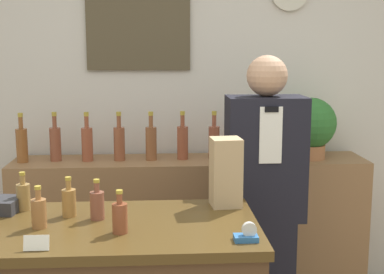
{
  "coord_description": "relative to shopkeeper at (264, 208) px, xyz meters",
  "views": [
    {
      "loc": [
        -0.09,
        -1.64,
        1.68
      ],
      "look_at": [
        0.09,
        1.11,
        1.21
      ],
      "focal_mm": 50.0,
      "sensor_mm": 36.0,
      "label": 1
    }
  ],
  "objects": [
    {
      "name": "shelf_bottle_6",
      "position": [
        -0.21,
        0.62,
        0.26
      ],
      "size": [
        0.07,
        0.07,
        0.31
      ],
      "color": "brown",
      "rests_on": "back_shelf"
    },
    {
      "name": "shelf_bottle_3",
      "position": [
        -0.82,
        0.63,
        0.26
      ],
      "size": [
        0.07,
        0.07,
        0.31
      ],
      "color": "brown",
      "rests_on": "back_shelf"
    },
    {
      "name": "paper_bag",
      "position": [
        -0.26,
        -0.41,
        0.3
      ],
      "size": [
        0.14,
        0.14,
        0.31
      ],
      "color": "tan",
      "rests_on": "display_counter"
    },
    {
      "name": "shelf_bottle_2",
      "position": [
        -1.02,
        0.62,
        0.26
      ],
      "size": [
        0.07,
        0.07,
        0.31
      ],
      "color": "brown",
      "rests_on": "back_shelf"
    },
    {
      "name": "counter_bottle_5",
      "position": [
        -0.72,
        -0.74,
        0.21
      ],
      "size": [
        0.06,
        0.06,
        0.17
      ],
      "color": "brown",
      "rests_on": "display_counter"
    },
    {
      "name": "shelf_bottle_5",
      "position": [
        -0.41,
        0.64,
        0.26
      ],
      "size": [
        0.07,
        0.07,
        0.31
      ],
      "color": "brown",
      "rests_on": "back_shelf"
    },
    {
      "name": "back_wall",
      "position": [
        -0.48,
        0.89,
        0.54
      ],
      "size": [
        5.2,
        0.09,
        2.7
      ],
      "color": "silver",
      "rests_on": "ground_plane"
    },
    {
      "name": "potted_plant",
      "position": [
        0.42,
        0.61,
        0.35
      ],
      "size": [
        0.33,
        0.33,
        0.4
      ],
      "color": "#B27047",
      "rests_on": "back_shelf"
    },
    {
      "name": "back_shelf",
      "position": [
        -0.36,
        0.63,
        -0.34
      ],
      "size": [
        2.28,
        0.4,
        0.95
      ],
      "color": "#8E6642",
      "rests_on": "ground_plane"
    },
    {
      "name": "shelf_bottle_7",
      "position": [
        -0.0,
        0.63,
        0.26
      ],
      "size": [
        0.07,
        0.07,
        0.31
      ],
      "color": "brown",
      "rests_on": "back_shelf"
    },
    {
      "name": "counter_bottle_1",
      "position": [
        -1.17,
        -0.42,
        0.21
      ],
      "size": [
        0.06,
        0.06,
        0.17
      ],
      "color": "olive",
      "rests_on": "display_counter"
    },
    {
      "name": "counter_bottle_3",
      "position": [
        -0.95,
        -0.52,
        0.21
      ],
      "size": [
        0.06,
        0.06,
        0.17
      ],
      "color": "#A07239",
      "rests_on": "display_counter"
    },
    {
      "name": "tape_dispenser",
      "position": [
        -0.24,
        -0.86,
        0.17
      ],
      "size": [
        0.09,
        0.06,
        0.07
      ],
      "color": "#2D66A8",
      "rests_on": "display_counter"
    },
    {
      "name": "counter_bottle_2",
      "position": [
        -1.05,
        -0.66,
        0.21
      ],
      "size": [
        0.06,
        0.06,
        0.17
      ],
      "color": "#986336",
      "rests_on": "display_counter"
    },
    {
      "name": "shelf_bottle_4",
      "position": [
        -0.61,
        0.62,
        0.26
      ],
      "size": [
        0.07,
        0.07,
        0.31
      ],
      "color": "brown",
      "rests_on": "back_shelf"
    },
    {
      "name": "shelf_bottle_1",
      "position": [
        -1.22,
        0.64,
        0.26
      ],
      "size": [
        0.07,
        0.07,
        0.31
      ],
      "color": "brown",
      "rests_on": "back_shelf"
    },
    {
      "name": "shelf_bottle_8",
      "position": [
        0.2,
        0.62,
        0.26
      ],
      "size": [
        0.07,
        0.07,
        0.31
      ],
      "color": "brown",
      "rests_on": "back_shelf"
    },
    {
      "name": "gift_box",
      "position": [
        -1.26,
        -0.44,
        0.17
      ],
      "size": [
        0.16,
        0.17,
        0.06
      ],
      "color": "#2D2D33",
      "rests_on": "display_counter"
    },
    {
      "name": "counter_bottle_4",
      "position": [
        -0.83,
        -0.57,
        0.21
      ],
      "size": [
        0.06,
        0.06,
        0.17
      ],
      "color": "brown",
      "rests_on": "display_counter"
    },
    {
      "name": "price_card_right",
      "position": [
        -1.01,
        -0.91,
        0.17
      ],
      "size": [
        0.09,
        0.02,
        0.06
      ],
      "color": "white",
      "rests_on": "display_counter"
    },
    {
      "name": "shopkeeper",
      "position": [
        0.0,
        0.0,
        0.0
      ],
      "size": [
        0.41,
        0.26,
        1.63
      ],
      "color": "black",
      "rests_on": "ground_plane"
    },
    {
      "name": "shelf_bottle_0",
      "position": [
        -1.42,
        0.61,
        0.26
      ],
      "size": [
        0.07,
        0.07,
        0.31
      ],
      "color": "brown",
      "rests_on": "back_shelf"
    }
  ]
}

